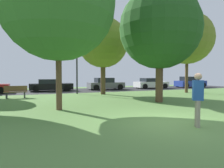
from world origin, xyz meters
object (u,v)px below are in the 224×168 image
at_px(parked_car_grey, 105,84).
at_px(person_catcher, 198,97).
at_px(oak_tree_right, 160,28).
at_px(maple_tree_far, 103,43).
at_px(oak_tree_center, 58,3).
at_px(street_lamp_post, 77,69).
at_px(maple_tree_near, 187,38).
at_px(parked_car_white, 151,83).
at_px(parked_car_black, 51,85).
at_px(parked_car_blue, 190,82).
at_px(park_bench, 16,92).

bearing_deg(parked_car_grey, person_catcher, -100.56).
xyz_separation_m(oak_tree_right, maple_tree_far, (-1.56, 6.13, -0.08)).
relative_size(oak_tree_center, street_lamp_post, 1.77).
bearing_deg(maple_tree_near, street_lamp_post, 164.30).
distance_m(maple_tree_far, parked_car_white, 10.67).
xyz_separation_m(maple_tree_near, person_catcher, (-9.00, -10.25, -4.24)).
bearing_deg(oak_tree_right, maple_tree_near, 35.54).
bearing_deg(parked_car_black, street_lamp_post, -65.51).
height_order(person_catcher, street_lamp_post, street_lamp_post).
relative_size(maple_tree_far, street_lamp_post, 1.50).
xyz_separation_m(parked_car_blue, park_bench, (-21.59, -5.15, -0.21)).
bearing_deg(parked_car_black, oak_tree_center, -93.60).
distance_m(parked_car_grey, street_lamp_post, 6.08).
relative_size(park_bench, street_lamp_post, 0.36).
xyz_separation_m(oak_tree_right, parked_car_blue, (13.05, 11.01, -3.94)).
relative_size(maple_tree_near, street_lamp_post, 1.72).
bearing_deg(oak_tree_center, parked_car_white, 42.10).
bearing_deg(oak_tree_center, parked_car_blue, 30.81).
bearing_deg(street_lamp_post, park_bench, -161.85).
distance_m(parked_car_grey, parked_car_blue, 12.37).
distance_m(maple_tree_near, park_bench, 15.83).
relative_size(oak_tree_right, parked_car_white, 1.69).
height_order(maple_tree_near, street_lamp_post, maple_tree_near).
bearing_deg(parked_car_black, oak_tree_right, -64.79).
distance_m(oak_tree_right, maple_tree_near, 8.01).
bearing_deg(parked_car_white, oak_tree_right, -121.18).
height_order(maple_tree_far, park_bench, maple_tree_far).
xyz_separation_m(parked_car_grey, parked_car_blue, (12.36, -0.49, 0.04)).
relative_size(maple_tree_near, parked_car_blue, 1.81).
bearing_deg(oak_tree_center, street_lamp_post, 71.49).
relative_size(maple_tree_far, maple_tree_near, 0.88).
relative_size(parked_car_white, street_lamp_post, 0.95).
relative_size(parked_car_black, park_bench, 2.76).
distance_m(oak_tree_right, parked_car_grey, 12.19).
xyz_separation_m(person_catcher, park_bench, (-6.04, 11.46, -0.53)).
distance_m(parked_car_black, parked_car_grey, 6.18).
distance_m(oak_tree_center, person_catcher, 7.58).
xyz_separation_m(parked_car_white, park_bench, (-15.42, -5.50, -0.15)).
bearing_deg(parked_car_blue, person_catcher, -133.11).
height_order(parked_car_black, park_bench, parked_car_black).
xyz_separation_m(oak_tree_center, street_lamp_post, (2.67, 7.99, -2.92)).
xyz_separation_m(oak_tree_right, parked_car_grey, (0.69, 11.50, -3.99)).
relative_size(maple_tree_far, parked_car_white, 1.59).
xyz_separation_m(oak_tree_center, parked_car_blue, (19.31, 11.51, -4.49)).
bearing_deg(maple_tree_far, park_bench, -177.74).
relative_size(parked_car_grey, parked_car_blue, 0.98).
bearing_deg(oak_tree_center, person_catcher, -53.59).
relative_size(parked_car_grey, park_bench, 2.61).
xyz_separation_m(maple_tree_far, oak_tree_center, (-4.70, -6.64, 0.63)).
height_order(maple_tree_near, person_catcher, maple_tree_near).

